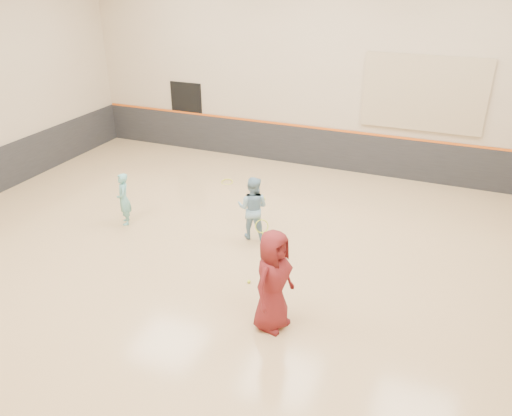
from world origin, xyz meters
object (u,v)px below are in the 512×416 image
at_px(young_man, 273,281).
at_px(spare_racket, 227,180).
at_px(instructor, 253,208).
at_px(girl, 124,199).

height_order(young_man, spare_racket, young_man).
bearing_deg(instructor, young_man, 112.67).
bearing_deg(young_man, spare_racket, 46.97).
height_order(instructor, young_man, young_man).
distance_m(young_man, spare_racket, 6.40).
relative_size(young_man, spare_racket, 2.45).
distance_m(girl, instructor, 3.12).
relative_size(instructor, spare_racket, 1.97).
bearing_deg(spare_racket, girl, -110.47).
xyz_separation_m(instructor, young_man, (1.50, -2.73, 0.18)).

